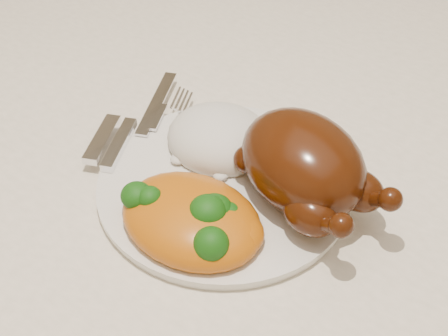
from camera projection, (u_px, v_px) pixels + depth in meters
The scene contains 7 objects.
dining_table at pixel (308, 199), 0.78m from camera, with size 1.60×0.90×0.76m.
tablecloth at pixel (314, 156), 0.73m from camera, with size 1.73×1.03×0.18m.
dinner_plate at pixel (224, 186), 0.64m from camera, with size 0.26×0.26×0.01m, color white.
roast_chicken at pixel (305, 165), 0.60m from camera, with size 0.19×0.15×0.09m.
rice_mound at pixel (220, 139), 0.67m from camera, with size 0.13×0.12×0.06m.
mac_and_cheese at pixel (196, 220), 0.58m from camera, with size 0.15×0.12×0.06m.
cutlery at pixel (128, 129), 0.70m from camera, with size 0.08×0.19×0.01m.
Camera 1 is at (0.26, -0.50, 1.22)m, focal length 50.00 mm.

